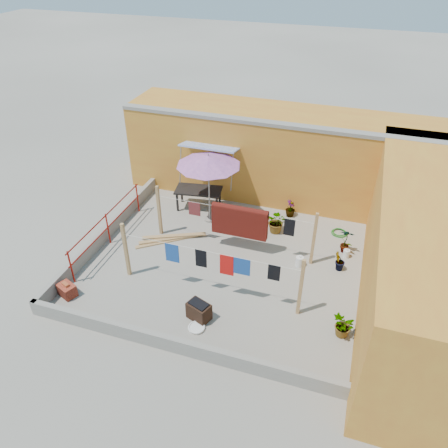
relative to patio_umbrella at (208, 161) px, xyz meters
The scene contains 21 objects.
ground 3.31m from the patio_umbrella, 59.19° to the right, with size 80.00×80.00×0.00m, color #9E998E.
wall_back 3.22m from the patio_umbrella, 56.68° to the left, with size 11.00×3.27×3.21m.
wall_right 6.79m from the patio_umbrella, 17.79° to the right, with size 2.40×9.00×3.20m, color #C5892B.
parapet_front 6.13m from the patio_umbrella, 77.70° to the right, with size 8.30×0.16×0.44m, color gray.
parapet_left 4.08m from the patio_umbrella, 144.09° to the right, with size 0.16×7.30×0.44m, color gray.
red_railing 3.80m from the patio_umbrella, 139.17° to the right, with size 0.05×4.20×1.10m.
clothesline_rig 2.43m from the patio_umbrella, 46.59° to the right, with size 5.09×2.35×1.80m.
patio_umbrella is the anchor object (origin of this frame).
outdoor_table 1.83m from the patio_umbrella, 135.13° to the left, with size 1.74×1.06×0.77m.
brick_stack 5.78m from the patio_umbrella, 117.25° to the right, with size 0.59×0.52×0.43m.
lumber_pile 2.80m from the patio_umbrella, 117.88° to the right, with size 1.99×1.44×0.13m.
brazier 5.07m from the patio_umbrella, 73.58° to the right, with size 0.69×0.58×0.53m.
white_basin 5.50m from the patio_umbrella, 74.01° to the right, with size 0.44×0.44×0.08m.
water_jug_a 5.23m from the patio_umbrella, ahead, with size 0.20×0.20×0.31m.
water_jug_b 4.29m from the patio_umbrella, 23.74° to the right, with size 0.24×0.24×0.37m.
green_hose 4.97m from the patio_umbrella, ahead, with size 0.53×0.53×0.08m.
plant_back_a 3.02m from the patio_umbrella, ahead, with size 0.73×0.64×0.81m, color #1B5E1B.
plant_back_b 3.46m from the patio_umbrella, 23.54° to the left, with size 0.34×0.34×0.61m, color #1B5E1B.
plant_right_a 5.01m from the patio_umbrella, ahead, with size 0.46×0.31×0.88m, color #1B5E1B.
plant_right_b 5.13m from the patio_umbrella, 16.30° to the right, with size 0.35×0.29×0.65m, color #1B5E1B.
plant_right_c 6.58m from the patio_umbrella, 38.33° to the right, with size 0.60×0.52×0.67m, color #1B5E1B.
Camera 1 is at (3.24, -9.86, 8.49)m, focal length 35.00 mm.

